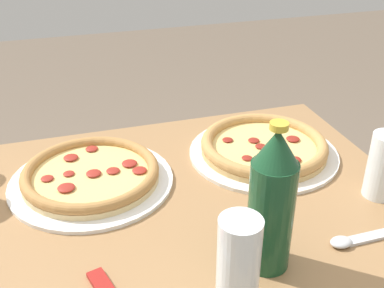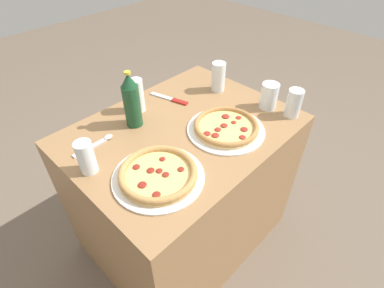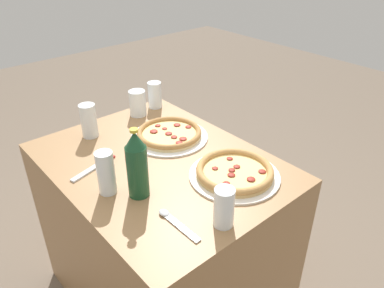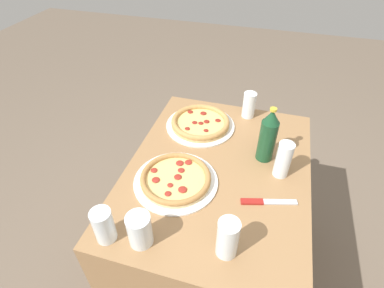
{
  "view_description": "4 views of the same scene",
  "coord_description": "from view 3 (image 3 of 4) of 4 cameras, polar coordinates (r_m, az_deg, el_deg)",
  "views": [
    {
      "loc": [
        -0.16,
        -0.7,
        1.32
      ],
      "look_at": [
        0.09,
        0.13,
        0.84
      ],
      "focal_mm": 45.0,
      "sensor_mm": 36.0,
      "label": 1
    },
    {
      "loc": [
        0.71,
        0.74,
        1.56
      ],
      "look_at": [
        0.09,
        0.15,
        0.83
      ],
      "focal_mm": 28.0,
      "sensor_mm": 36.0,
      "label": 2
    },
    {
      "loc": [
        1.0,
        -0.7,
        1.57
      ],
      "look_at": [
        0.06,
        0.12,
        0.84
      ],
      "focal_mm": 35.0,
      "sensor_mm": 36.0,
      "label": 3
    },
    {
      "loc": [
        -0.87,
        -0.14,
        1.65
      ],
      "look_at": [
        0.06,
        0.13,
        0.83
      ],
      "focal_mm": 28.0,
      "sensor_mm": 36.0,
      "label": 4
    }
  ],
  "objects": [
    {
      "name": "glass_cola",
      "position": [
        1.65,
        -15.43,
        3.27
      ],
      "size": [
        0.07,
        0.07,
        0.15
      ],
      "color": "white",
      "rests_on": "table"
    },
    {
      "name": "spoon",
      "position": [
        1.17,
        -2.83,
        -11.62
      ],
      "size": [
        0.18,
        0.03,
        0.01
      ],
      "color": "silver",
      "rests_on": "table"
    },
    {
      "name": "table",
      "position": [
        1.7,
        -4.44,
        -13.7
      ],
      "size": [
        0.97,
        0.73,
        0.78
      ],
      "color": "#997047",
      "rests_on": "ground_plane"
    },
    {
      "name": "glass_lemonade",
      "position": [
        1.28,
        -12.94,
        -4.59
      ],
      "size": [
        0.06,
        0.06,
        0.16
      ],
      "color": "white",
      "rests_on": "table"
    },
    {
      "name": "glass_red_wine",
      "position": [
        1.8,
        -8.28,
        5.99
      ],
      "size": [
        0.08,
        0.08,
        0.12
      ],
      "color": "white",
      "rests_on": "table"
    },
    {
      "name": "beer_bottle",
      "position": [
        1.22,
        -8.39,
        -3.16
      ],
      "size": [
        0.07,
        0.07,
        0.25
      ],
      "color": "#194728",
      "rests_on": "table"
    },
    {
      "name": "pizza_margherita",
      "position": [
        1.36,
        6.52,
        -4.29
      ],
      "size": [
        0.33,
        0.33,
        0.04
      ],
      "color": "silver",
      "rests_on": "table"
    },
    {
      "name": "glass_water",
      "position": [
        1.87,
        -5.68,
        7.24
      ],
      "size": [
        0.07,
        0.07,
        0.13
      ],
      "color": "white",
      "rests_on": "table"
    },
    {
      "name": "glass_iced_tea",
      "position": [
        1.13,
        4.87,
        -9.89
      ],
      "size": [
        0.06,
        0.06,
        0.13
      ],
      "color": "white",
      "rests_on": "table"
    },
    {
      "name": "knife",
      "position": [
        1.46,
        -14.49,
        -3.35
      ],
      "size": [
        0.08,
        0.21,
        0.01
      ],
      "color": "maroon",
      "rests_on": "table"
    },
    {
      "name": "pizza_veggie",
      "position": [
        1.6,
        -3.48,
        1.53
      ],
      "size": [
        0.33,
        0.33,
        0.04
      ],
      "color": "white",
      "rests_on": "table"
    }
  ]
}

